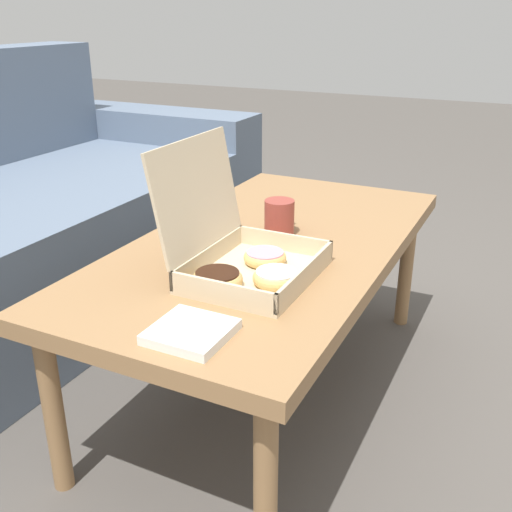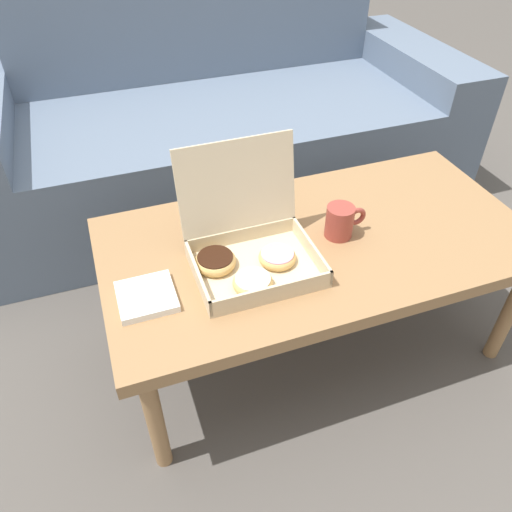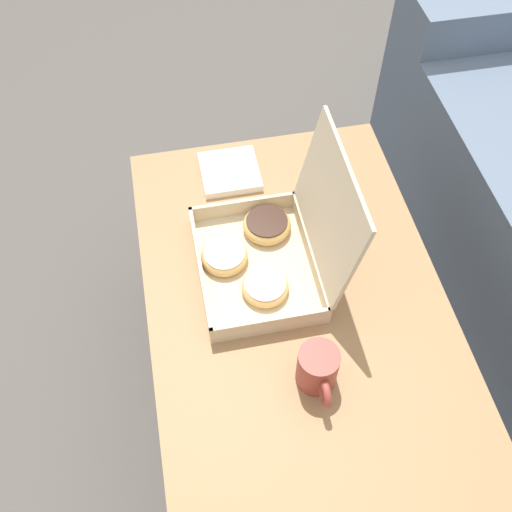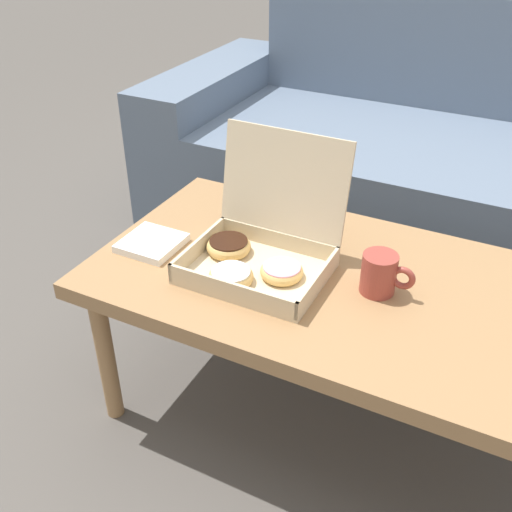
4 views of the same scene
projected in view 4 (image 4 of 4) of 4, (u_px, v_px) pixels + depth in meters
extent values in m
plane|color=#514C47|center=(359.00, 378.00, 1.71)|extent=(12.00, 12.00, 0.00)
cube|color=slate|center=(429.00, 206.00, 2.11)|extent=(1.61, 0.70, 0.44)
cube|color=slate|center=(464.00, 111.00, 2.33)|extent=(1.61, 0.20, 0.85)
cube|color=slate|center=(216.00, 135.00, 2.50)|extent=(0.24, 0.90, 0.57)
cube|color=#997047|center=(352.00, 290.00, 1.35)|extent=(1.20, 0.62, 0.04)
cylinder|color=#997047|center=(106.00, 356.00, 1.49)|extent=(0.04, 0.04, 0.40)
cylinder|color=#997047|center=(208.00, 259.00, 1.86)|extent=(0.04, 0.04, 0.40)
cube|color=beige|center=(256.00, 273.00, 1.37)|extent=(0.31, 0.24, 0.01)
cube|color=beige|center=(231.00, 291.00, 1.27)|extent=(0.31, 0.01, 0.04)
cube|color=beige|center=(278.00, 239.00, 1.44)|extent=(0.31, 0.01, 0.04)
cube|color=beige|center=(199.00, 247.00, 1.41)|extent=(0.01, 0.24, 0.04)
cube|color=beige|center=(319.00, 281.00, 1.30)|extent=(0.01, 0.24, 0.04)
cube|color=beige|center=(284.00, 182.00, 1.38)|extent=(0.31, 0.05, 0.24)
torus|color=#E0B266|center=(229.00, 246.00, 1.43)|extent=(0.11, 0.11, 0.03)
cylinder|color=black|center=(229.00, 243.00, 1.42)|extent=(0.09, 0.09, 0.01)
torus|color=#E0B266|center=(282.00, 272.00, 1.34)|extent=(0.10, 0.10, 0.03)
cylinder|color=pink|center=(282.00, 269.00, 1.34)|extent=(0.08, 0.08, 0.01)
torus|color=#E0B266|center=(231.00, 277.00, 1.32)|extent=(0.10, 0.10, 0.03)
cylinder|color=white|center=(231.00, 273.00, 1.32)|extent=(0.09, 0.09, 0.01)
cylinder|color=#993D33|center=(379.00, 273.00, 1.29)|extent=(0.08, 0.08, 0.09)
torus|color=#993D33|center=(403.00, 278.00, 1.27)|extent=(0.05, 0.01, 0.05)
cube|color=white|center=(152.00, 243.00, 1.47)|extent=(0.14, 0.14, 0.02)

